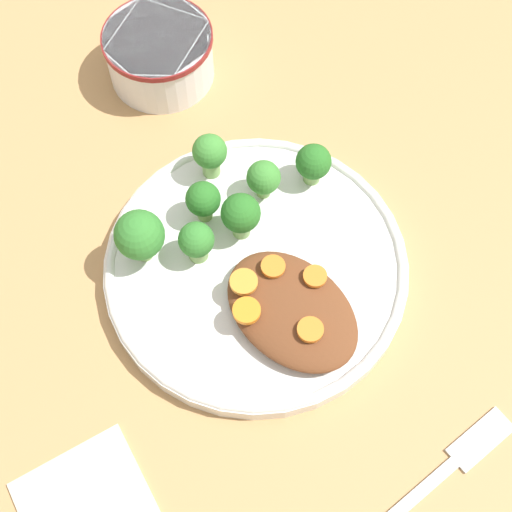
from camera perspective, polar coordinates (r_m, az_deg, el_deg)
The scene contains 17 objects.
ground_plane at distance 0.67m, azimuth 0.00°, elevation -1.29°, with size 4.00×4.00×0.00m, color tan.
plate at distance 0.66m, azimuth 0.00°, elevation -0.83°, with size 0.28×0.28×0.02m.
dip_bowl at distance 0.78m, azimuth -7.72°, elevation 15.81°, with size 0.12×0.12×0.06m.
stew_mound at distance 0.62m, azimuth 2.88°, elevation -4.36°, with size 0.13×0.09×0.02m, color brown.
broccoli_floret_0 at distance 0.64m, azimuth -1.23°, elevation 3.32°, with size 0.04×0.04×0.05m.
broccoli_floret_1 at distance 0.63m, azimuth -4.78°, elevation 1.17°, with size 0.03×0.03×0.05m.
broccoli_floret_2 at distance 0.63m, azimuth -9.29°, elevation 1.62°, with size 0.05×0.05×0.06m.
broccoli_floret_3 at distance 0.67m, azimuth 0.61°, elevation 6.23°, with size 0.03×0.03×0.04m.
broccoli_floret_4 at distance 0.65m, azimuth -4.44°, elevation 4.32°, with size 0.03×0.03×0.05m.
broccoli_floret_5 at distance 0.68m, azimuth -3.71°, elevation 8.18°, with size 0.03×0.03×0.05m.
broccoli_floret_6 at distance 0.68m, azimuth 4.61°, elevation 7.43°, with size 0.03×0.03×0.05m.
carrot_slice_0 at distance 0.62m, azimuth 4.74°, elevation -1.63°, with size 0.02×0.02×0.00m, color orange.
carrot_slice_1 at distance 0.60m, azimuth -0.76°, elevation -4.40°, with size 0.02×0.02×0.01m, color orange.
carrot_slice_2 at distance 0.62m, azimuth 1.60°, elevation -0.65°, with size 0.02×0.02×0.00m, color orange.
carrot_slice_3 at distance 0.62m, azimuth -0.99°, elevation -2.08°, with size 0.02×0.02×0.00m, color orange.
carrot_slice_4 at distance 0.60m, azimuth 4.36°, elevation -5.90°, with size 0.02×0.02×0.00m, color orange.
fork at distance 0.63m, azimuth 14.40°, elevation -16.69°, with size 0.04×0.20×0.01m.
Camera 1 is at (0.21, -0.20, 0.60)m, focal length 50.00 mm.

